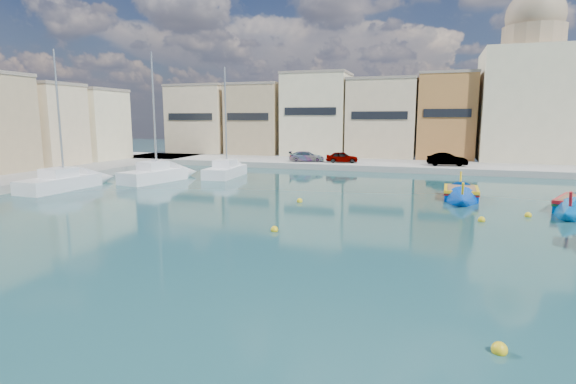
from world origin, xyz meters
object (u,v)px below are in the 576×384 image
at_px(yacht_north, 232,170).
at_px(yacht_mid, 79,181).
at_px(luzzu_green, 461,194).
at_px(yacht_midnorth, 169,174).
at_px(church_block, 529,89).

xyz_separation_m(yacht_north, yacht_mid, (-8.20, -10.33, 0.02)).
xyz_separation_m(luzzu_green, yacht_north, (-19.77, 6.76, 0.14)).
bearing_deg(yacht_midnorth, luzzu_green, -4.95).
distance_m(yacht_midnorth, yacht_mid, 7.12).
height_order(yacht_north, yacht_mid, yacht_mid).
xyz_separation_m(yacht_north, yacht_midnorth, (-3.82, -4.72, 0.04)).
height_order(yacht_north, yacht_midnorth, yacht_midnorth).
bearing_deg(yacht_mid, luzzu_green, 7.27).
distance_m(church_block, yacht_north, 33.93).
relative_size(luzzu_green, yacht_north, 0.77).
bearing_deg(luzzu_green, yacht_north, 161.12).
relative_size(yacht_north, yacht_mid, 0.96).
height_order(church_block, luzzu_green, church_block).
bearing_deg(church_block, yacht_midnorth, -143.87).
height_order(luzzu_green, yacht_mid, yacht_mid).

